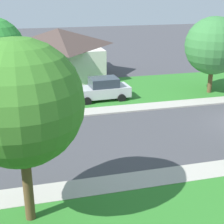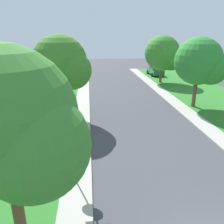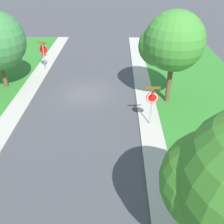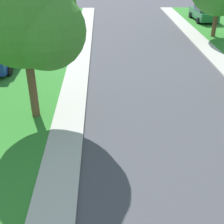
{
  "view_description": "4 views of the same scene",
  "coord_description": "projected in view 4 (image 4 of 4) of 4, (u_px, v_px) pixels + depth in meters",
  "views": [
    {
      "loc": [
        -17.2,
        13.51,
        8.13
      ],
      "look_at": [
        0.68,
        8.82,
        1.4
      ],
      "focal_mm": 54.66,
      "sensor_mm": 36.0,
      "label": 1
    },
    {
      "loc": [
        -3.98,
        -4.82,
        6.78
      ],
      "look_at": [
        -2.41,
        10.68,
        1.4
      ],
      "focal_mm": 36.81,
      "sensor_mm": 36.0,
      "label": 2
    },
    {
      "loc": [
        -2.52,
        18.32,
        9.54
      ],
      "look_at": [
        -2.23,
        5.07,
        1.4
      ],
      "focal_mm": 41.36,
      "sensor_mm": 36.0,
      "label": 3
    },
    {
      "loc": [
        -3.17,
        1.64,
        6.91
      ],
      "look_at": [
        -2.83,
        11.55,
        1.4
      ],
      "focal_mm": 48.74,
      "sensor_mm": 36.0,
      "label": 4
    }
  ],
  "objects": [
    {
      "name": "sidewalk_west",
      "position": [
        66.0,
        136.0,
        12.34
      ],
      "size": [
        1.4,
        56.0,
        0.1
      ],
      "primitive_type": "cube",
      "color": "#ADA89E",
      "rests_on": "ground"
    },
    {
      "name": "tree_corner_large",
      "position": [
        28.0,
        17.0,
        11.56
      ],
      "size": [
        4.62,
        4.3,
        6.75
      ],
      "color": "brown",
      "rests_on": "ground"
    },
    {
      "name": "car_green_driveway_right",
      "position": [
        204.0,
        12.0,
        30.41
      ],
      "size": [
        2.1,
        4.33,
        1.76
      ],
      "color": "#1E6033",
      "rests_on": "ground"
    },
    {
      "name": "car_maroon_across_road",
      "position": [
        60.0,
        14.0,
        29.78
      ],
      "size": [
        2.47,
        4.5,
        1.76
      ],
      "color": "maroon",
      "rests_on": "ground"
    }
  ]
}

